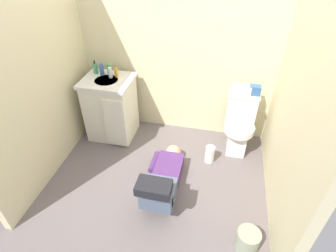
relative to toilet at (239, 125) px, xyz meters
name	(u,v)px	position (x,y,z in m)	size (l,w,h in m)	color
ground_plane	(159,177)	(-0.84, -0.68, -0.39)	(2.87, 2.93, 0.04)	#665C5D
wall_back	(178,42)	(-0.84, 0.33, 0.83)	(2.53, 0.08, 2.40)	beige
wall_left	(32,69)	(-2.06, -0.68, 0.83)	(0.08, 1.93, 2.40)	beige
wall_right	(304,98)	(0.38, -0.68, 0.83)	(0.08, 1.93, 2.40)	beige
toilet	(239,125)	(0.00, 0.00, 0.00)	(0.36, 0.46, 0.75)	silver
vanity_cabinet	(111,108)	(-1.62, -0.06, 0.05)	(0.60, 0.53, 0.82)	silver
faucet	(111,70)	(-1.62, 0.09, 0.50)	(0.02, 0.02, 0.10)	silver
person_plumber	(163,180)	(-0.74, -0.88, -0.19)	(0.39, 1.06, 0.52)	#512D6B
tissue_box	(241,89)	(-0.05, 0.09, 0.43)	(0.22, 0.11, 0.10)	silver
toiletry_bag	(255,90)	(0.10, 0.09, 0.44)	(0.12, 0.09, 0.11)	#33598C
soap_dispenser	(95,68)	(-1.81, 0.07, 0.52)	(0.06, 0.06, 0.17)	#47A164
bottle_blue	(102,69)	(-1.72, 0.05, 0.53)	(0.05, 0.05, 0.15)	#406BB5
bottle_green	(109,69)	(-1.64, 0.10, 0.52)	(0.05, 0.05, 0.13)	#449B51
bottle_clear	(110,73)	(-1.59, 0.00, 0.52)	(0.05, 0.05, 0.13)	silver
bottle_amber	(116,72)	(-1.53, 0.03, 0.51)	(0.04, 0.04, 0.12)	gold
trash_can	(247,241)	(0.12, -1.35, -0.25)	(0.20, 0.20, 0.23)	gray
paper_towel_roll	(210,154)	(-0.30, -0.32, -0.26)	(0.11, 0.11, 0.22)	white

